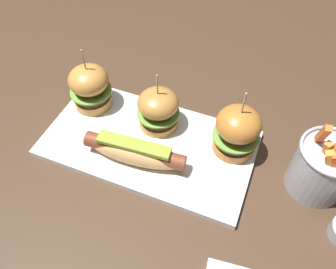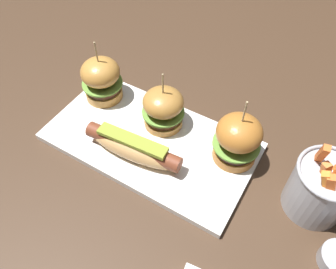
{
  "view_description": "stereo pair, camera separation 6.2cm",
  "coord_description": "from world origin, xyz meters",
  "views": [
    {
      "loc": [
        0.19,
        -0.36,
        0.53
      ],
      "look_at": [
        0.04,
        0.0,
        0.05
      ],
      "focal_mm": 35.78,
      "sensor_mm": 36.0,
      "label": 1
    },
    {
      "loc": [
        0.24,
        -0.34,
        0.53
      ],
      "look_at": [
        0.04,
        0.0,
        0.05
      ],
      "focal_mm": 35.78,
      "sensor_mm": 36.0,
      "label": 2
    }
  ],
  "objects": [
    {
      "name": "fries_bucket",
      "position": [
        0.32,
        0.03,
        0.06
      ],
      "size": [
        0.11,
        0.11,
        0.15
      ],
      "color": "#A8AAB2",
      "rests_on": "ground"
    },
    {
      "name": "slider_left",
      "position": [
        -0.15,
        0.05,
        0.06
      ],
      "size": [
        0.09,
        0.09,
        0.14
      ],
      "color": "#BF833A",
      "rests_on": "platter_main"
    },
    {
      "name": "hot_dog",
      "position": [
        -0.01,
        -0.05,
        0.04
      ],
      "size": [
        0.19,
        0.06,
        0.05
      ],
      "color": "tan",
      "rests_on": "platter_main"
    },
    {
      "name": "ground_plane",
      "position": [
        0.0,
        0.0,
        0.0
      ],
      "size": [
        3.0,
        3.0,
        0.0
      ],
      "primitive_type": "plane",
      "color": "#422D1E"
    },
    {
      "name": "platter_main",
      "position": [
        0.0,
        0.0,
        0.01
      ],
      "size": [
        0.41,
        0.22,
        0.01
      ],
      "primitive_type": "cube",
      "color": "white",
      "rests_on": "ground"
    },
    {
      "name": "slider_center",
      "position": [
        0.0,
        0.05,
        0.06
      ],
      "size": [
        0.08,
        0.08,
        0.13
      ],
      "color": "#B17A36",
      "rests_on": "platter_main"
    },
    {
      "name": "slider_right",
      "position": [
        0.16,
        0.05,
        0.06
      ],
      "size": [
        0.09,
        0.09,
        0.14
      ],
      "color": "#B76F2B",
      "rests_on": "platter_main"
    }
  ]
}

